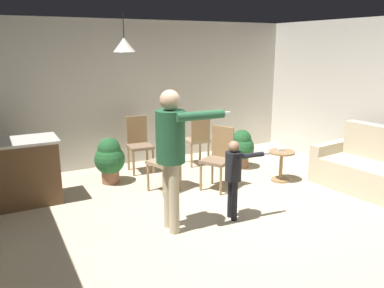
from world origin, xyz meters
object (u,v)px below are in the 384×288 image
(kitchen_counter, at_px, (14,173))
(dining_chair_by_counter, at_px, (139,142))
(potted_plant_corner, at_px, (110,158))
(spare_remote_on_table, at_px, (281,150))
(person_adult, at_px, (172,146))
(dining_chair_centre_back, at_px, (219,156))
(dining_chair_near_wall, at_px, (167,157))
(potted_plant_by_wall, at_px, (242,147))
(person_child, at_px, (234,171))
(dining_chair_spare, at_px, (198,137))
(couch_floral, at_px, (375,171))
(side_table_by_couch, at_px, (281,162))

(kitchen_counter, xyz_separation_m, dining_chair_by_counter, (2.12, 0.64, 0.07))
(potted_plant_corner, bearing_deg, spare_remote_on_table, -25.55)
(kitchen_counter, distance_m, potted_plant_corner, 1.49)
(person_adult, distance_m, dining_chair_centre_back, 1.68)
(kitchen_counter, xyz_separation_m, dining_chair_centre_back, (2.94, -0.80, 0.07))
(kitchen_counter, bearing_deg, dining_chair_near_wall, -12.35)
(potted_plant_corner, height_order, potted_plant_by_wall, potted_plant_corner)
(person_child, xyz_separation_m, dining_chair_spare, (0.72, 2.30, -0.12))
(couch_floral, bearing_deg, person_child, 78.80)
(person_child, xyz_separation_m, potted_plant_corner, (-1.05, 2.11, -0.24))
(dining_chair_by_counter, bearing_deg, dining_chair_spare, 174.30)
(kitchen_counter, distance_m, person_child, 3.13)
(dining_chair_centre_back, distance_m, dining_chair_spare, 1.28)
(person_adult, distance_m, dining_chair_near_wall, 1.49)
(kitchen_counter, bearing_deg, dining_chair_centre_back, -15.16)
(kitchen_counter, xyz_separation_m, side_table_by_couch, (4.05, -0.99, -0.15))
(person_adult, bearing_deg, spare_remote_on_table, 111.64)
(side_table_by_couch, height_order, dining_chair_centre_back, dining_chair_centre_back)
(dining_chair_by_counter, distance_m, potted_plant_corner, 0.77)
(spare_remote_on_table, bearing_deg, person_adult, -161.63)
(potted_plant_by_wall, distance_m, spare_remote_on_table, 0.94)
(dining_chair_spare, distance_m, potted_plant_by_wall, 0.85)
(dining_chair_near_wall, height_order, spare_remote_on_table, dining_chair_near_wall)
(person_child, bearing_deg, person_adult, -90.23)
(side_table_by_couch, xyz_separation_m, potted_plant_by_wall, (-0.17, 0.93, 0.07))
(person_adult, xyz_separation_m, potted_plant_by_wall, (2.22, 1.70, -0.69))
(spare_remote_on_table, bearing_deg, couch_floral, -47.71)
(side_table_by_couch, distance_m, spare_remote_on_table, 0.21)
(couch_floral, bearing_deg, side_table_by_couch, 36.08)
(dining_chair_near_wall, bearing_deg, potted_plant_by_wall, -95.69)
(kitchen_counter, distance_m, spare_remote_on_table, 4.17)
(side_table_by_couch, xyz_separation_m, potted_plant_corner, (-2.59, 1.25, 0.10))
(couch_floral, bearing_deg, potted_plant_corner, 50.49)
(couch_floral, distance_m, potted_plant_by_wall, 2.30)
(dining_chair_spare, bearing_deg, potted_plant_by_wall, -35.99)
(person_adult, xyz_separation_m, dining_chair_by_counter, (0.45, 2.41, -0.54))
(dining_chair_spare, xyz_separation_m, potted_plant_by_wall, (0.66, -0.52, -0.15))
(couch_floral, height_order, potted_plant_corner, couch_floral)
(side_table_by_couch, distance_m, dining_chair_by_counter, 2.54)
(kitchen_counter, relative_size, dining_chair_by_counter, 1.26)
(potted_plant_corner, bearing_deg, dining_chair_centre_back, -35.64)
(dining_chair_by_counter, relative_size, potted_plant_corner, 1.29)
(potted_plant_corner, distance_m, potted_plant_by_wall, 2.44)
(person_adult, relative_size, person_child, 1.64)
(person_child, bearing_deg, dining_chair_centre_back, 163.82)
(couch_floral, height_order, potted_plant_by_wall, couch_floral)
(person_child, height_order, potted_plant_by_wall, person_child)
(side_table_by_couch, height_order, spare_remote_on_table, spare_remote_on_table)
(couch_floral, distance_m, dining_chair_near_wall, 3.27)
(kitchen_counter, xyz_separation_m, person_adult, (1.67, -1.76, 0.61))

